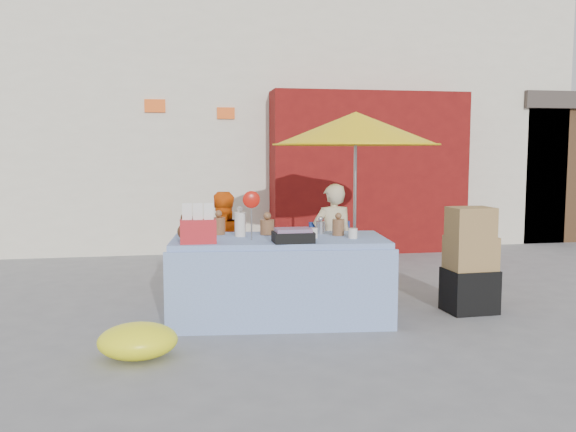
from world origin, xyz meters
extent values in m
plane|color=slate|center=(0.00, 0.00, 0.00)|extent=(80.00, 80.00, 0.00)
cube|color=silver|center=(0.00, 7.00, 2.25)|extent=(12.00, 5.00, 4.50)
cube|color=maroon|center=(2.20, 4.20, 1.30)|extent=(3.20, 0.60, 2.60)
cube|color=#4C331E|center=(6.50, 6.00, 1.20)|extent=(2.60, 3.00, 2.40)
cube|color=#3F3833|center=(6.50, 6.00, 2.55)|extent=(2.80, 3.20, 0.30)
cube|color=#FF5B15|center=(-1.20, 4.48, 2.35)|extent=(0.32, 0.04, 0.20)
cube|color=#FF5B15|center=(-0.10, 4.48, 2.25)|extent=(0.28, 0.04, 0.18)
cube|color=#8BA8DF|center=(0.07, 0.43, 0.40)|extent=(2.14, 1.14, 0.81)
cube|color=#8BA8DF|center=(0.02, -0.04, 0.38)|extent=(2.10, 0.26, 0.76)
cube|color=#8BA8DF|center=(0.12, 0.91, 0.38)|extent=(2.10, 0.26, 0.76)
cylinder|color=white|center=(-0.72, 0.68, 0.91)|extent=(0.13, 0.13, 0.19)
cylinder|color=brown|center=(-0.49, 0.77, 0.90)|extent=(0.14, 0.14, 0.17)
cylinder|color=white|center=(-0.30, 0.58, 0.93)|extent=(0.12, 0.12, 0.24)
cylinder|color=brown|center=(-0.02, 0.66, 0.89)|extent=(0.15, 0.15, 0.15)
cylinder|color=#B2B2B7|center=(0.52, 0.62, 0.87)|extent=(0.11, 0.11, 0.13)
cylinder|color=brown|center=(0.67, 0.48, 0.89)|extent=(0.13, 0.13, 0.16)
cylinder|color=white|center=(0.38, 0.35, 0.86)|extent=(0.10, 0.10, 0.10)
cylinder|color=white|center=(0.75, 0.25, 0.86)|extent=(0.10, 0.10, 0.10)
sphere|color=brown|center=(-0.82, 0.42, 0.89)|extent=(0.16, 0.16, 0.16)
ellipsoid|color=red|center=(-0.22, 0.30, 1.19)|extent=(0.17, 0.07, 0.16)
cube|color=red|center=(-0.72, 0.20, 0.92)|extent=(0.34, 0.19, 0.22)
cube|color=black|center=(0.14, 0.10, 0.86)|extent=(0.39, 0.30, 0.10)
cube|color=navy|center=(-0.43, 1.11, 0.23)|extent=(0.52, 0.51, 0.45)
cube|color=navy|center=(-0.45, 1.33, 0.65)|extent=(0.48, 0.09, 0.40)
cube|color=navy|center=(0.82, 1.11, 0.23)|extent=(0.52, 0.51, 0.45)
cube|color=navy|center=(0.80, 1.33, 0.65)|extent=(0.48, 0.09, 0.40)
imported|color=#FF630D|center=(-0.43, 1.26, 0.60)|extent=(0.63, 0.51, 1.21)
imported|color=beige|center=(0.82, 1.26, 0.64)|extent=(0.50, 0.35, 1.28)
cylinder|color=gray|center=(1.12, 1.41, 1.00)|extent=(0.04, 0.04, 2.00)
cone|color=yellow|center=(1.12, 1.41, 1.90)|extent=(1.90, 1.90, 0.38)
cylinder|color=yellow|center=(1.12, 1.41, 1.72)|extent=(1.90, 1.90, 0.02)
cube|color=black|center=(2.03, 0.35, 0.22)|extent=(0.50, 0.42, 0.44)
cube|color=olive|center=(2.03, 0.35, 0.61)|extent=(0.48, 0.37, 0.34)
cube|color=olive|center=(2.01, 0.34, 0.93)|extent=(0.44, 0.34, 0.30)
ellipsoid|color=#FFFE1A|center=(-1.23, -0.49, 0.14)|extent=(0.77, 0.70, 0.28)
camera|label=1|loc=(-0.92, -5.33, 1.63)|focal=38.00mm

